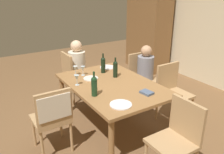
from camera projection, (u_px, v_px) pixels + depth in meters
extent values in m
plane|color=brown|center=(112.00, 127.00, 3.64)|extent=(10.00, 10.00, 0.00)
cube|color=brown|center=(148.00, 28.00, 5.91)|extent=(1.10, 0.56, 2.10)
cube|color=olive|center=(112.00, 85.00, 3.38)|extent=(1.64, 1.11, 0.04)
cylinder|color=olive|center=(63.00, 96.00, 3.86)|extent=(0.07, 0.07, 0.70)
cylinder|color=olive|center=(111.00, 145.00, 2.68)|extent=(0.07, 0.07, 0.70)
cylinder|color=olive|center=(112.00, 84.00, 4.34)|extent=(0.07, 0.07, 0.70)
cylinder|color=olive|center=(172.00, 121.00, 3.16)|extent=(0.07, 0.07, 0.70)
cylinder|color=tan|center=(83.00, 82.00, 4.74)|extent=(0.04, 0.04, 0.44)
cylinder|color=tan|center=(92.00, 89.00, 4.44)|extent=(0.04, 0.04, 0.44)
cylinder|color=tan|center=(65.00, 86.00, 4.55)|extent=(0.04, 0.04, 0.44)
cylinder|color=tan|center=(73.00, 93.00, 4.26)|extent=(0.04, 0.04, 0.44)
cube|color=tan|center=(78.00, 76.00, 4.41)|extent=(0.44, 0.44, 0.04)
cube|color=tan|center=(67.00, 66.00, 4.22)|extent=(0.44, 0.04, 0.44)
cylinder|color=tan|center=(159.00, 93.00, 4.26)|extent=(0.04, 0.04, 0.44)
cylinder|color=tan|center=(143.00, 98.00, 4.07)|extent=(0.04, 0.04, 0.44)
cylinder|color=tan|center=(145.00, 86.00, 4.56)|extent=(0.04, 0.04, 0.44)
cylinder|color=tan|center=(130.00, 91.00, 4.37)|extent=(0.04, 0.04, 0.44)
cube|color=tan|center=(145.00, 80.00, 4.23)|extent=(0.44, 0.44, 0.04)
cube|color=tan|center=(138.00, 64.00, 4.30)|extent=(0.04, 0.44, 0.44)
cylinder|color=tan|center=(191.00, 110.00, 3.68)|extent=(0.04, 0.04, 0.44)
cylinder|color=tan|center=(174.00, 117.00, 3.49)|extent=(0.04, 0.04, 0.44)
cylinder|color=tan|center=(173.00, 101.00, 3.98)|extent=(0.04, 0.04, 0.44)
cylinder|color=tan|center=(157.00, 107.00, 3.79)|extent=(0.04, 0.04, 0.44)
cube|color=tan|center=(175.00, 95.00, 3.65)|extent=(0.44, 0.44, 0.04)
cube|color=tan|center=(167.00, 77.00, 3.72)|extent=(0.04, 0.44, 0.44)
cylinder|color=tan|center=(34.00, 132.00, 3.14)|extent=(0.04, 0.04, 0.44)
cylinder|color=tan|center=(61.00, 123.00, 3.33)|extent=(0.04, 0.04, 0.44)
cylinder|color=tan|center=(42.00, 147.00, 2.85)|extent=(0.04, 0.04, 0.44)
cylinder|color=tan|center=(71.00, 137.00, 3.04)|extent=(0.04, 0.04, 0.44)
cube|color=tan|center=(51.00, 119.00, 3.00)|extent=(0.44, 0.44, 0.04)
cube|color=tan|center=(54.00, 109.00, 2.76)|extent=(0.04, 0.44, 0.44)
cube|color=beige|center=(54.00, 107.00, 2.75)|extent=(0.07, 0.40, 0.31)
cylinder|color=tan|center=(169.00, 146.00, 2.86)|extent=(0.04, 0.04, 0.44)
cube|color=tan|center=(172.00, 144.00, 2.53)|extent=(0.44, 0.44, 0.04)
cube|color=tan|center=(187.00, 119.00, 2.54)|extent=(0.44, 0.04, 0.44)
cylinder|color=#33333D|center=(83.00, 84.00, 4.64)|extent=(0.11, 0.11, 0.46)
cylinder|color=#33333D|center=(87.00, 87.00, 4.49)|extent=(0.11, 0.11, 0.46)
cylinder|color=beige|center=(77.00, 64.00, 4.32)|extent=(0.31, 0.31, 0.47)
sphere|color=beige|center=(76.00, 46.00, 4.20)|extent=(0.21, 0.21, 0.21)
cylinder|color=#33333D|center=(153.00, 93.00, 4.25)|extent=(0.11, 0.11, 0.46)
cylinder|color=#33333D|center=(145.00, 95.00, 4.16)|extent=(0.11, 0.11, 0.46)
cylinder|color=gray|center=(145.00, 68.00, 4.14)|extent=(0.29, 0.29, 0.44)
sphere|color=tan|center=(146.00, 51.00, 4.03)|extent=(0.19, 0.19, 0.19)
cylinder|color=black|center=(103.00, 66.00, 3.75)|extent=(0.07, 0.07, 0.21)
sphere|color=black|center=(103.00, 60.00, 3.71)|extent=(0.07, 0.07, 0.07)
cylinder|color=black|center=(103.00, 56.00, 3.69)|extent=(0.03, 0.03, 0.09)
cylinder|color=black|center=(115.00, 71.00, 3.57)|extent=(0.07, 0.07, 0.20)
sphere|color=black|center=(115.00, 64.00, 3.53)|extent=(0.07, 0.07, 0.07)
cylinder|color=black|center=(115.00, 60.00, 3.51)|extent=(0.03, 0.03, 0.08)
cylinder|color=#19381E|center=(94.00, 88.00, 2.96)|extent=(0.08, 0.08, 0.20)
sphere|color=#19381E|center=(94.00, 80.00, 2.92)|extent=(0.08, 0.08, 0.08)
cylinder|color=#19381E|center=(94.00, 75.00, 2.90)|extent=(0.03, 0.03, 0.10)
cylinder|color=silver|center=(83.00, 75.00, 3.68)|extent=(0.06, 0.06, 0.00)
cylinder|color=silver|center=(83.00, 73.00, 3.66)|extent=(0.01, 0.01, 0.07)
cone|color=silver|center=(83.00, 68.00, 3.64)|extent=(0.07, 0.07, 0.07)
cylinder|color=silver|center=(77.00, 85.00, 3.32)|extent=(0.06, 0.06, 0.00)
cylinder|color=silver|center=(77.00, 82.00, 3.30)|extent=(0.01, 0.01, 0.07)
cone|color=silver|center=(77.00, 78.00, 3.28)|extent=(0.07, 0.07, 0.07)
cylinder|color=silver|center=(76.00, 75.00, 3.68)|extent=(0.06, 0.06, 0.00)
cylinder|color=silver|center=(76.00, 73.00, 3.67)|extent=(0.01, 0.01, 0.07)
cone|color=silver|center=(75.00, 68.00, 3.64)|extent=(0.07, 0.07, 0.07)
cylinder|color=white|center=(107.00, 67.00, 4.01)|extent=(0.25, 0.25, 0.01)
cylinder|color=white|center=(121.00, 105.00, 2.76)|extent=(0.26, 0.26, 0.01)
cylinder|color=silver|center=(91.00, 78.00, 3.53)|extent=(0.22, 0.22, 0.01)
cube|color=#4C5B75|center=(147.00, 93.00, 3.05)|extent=(0.18, 0.14, 0.03)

